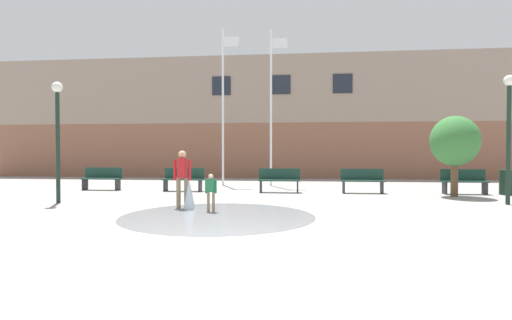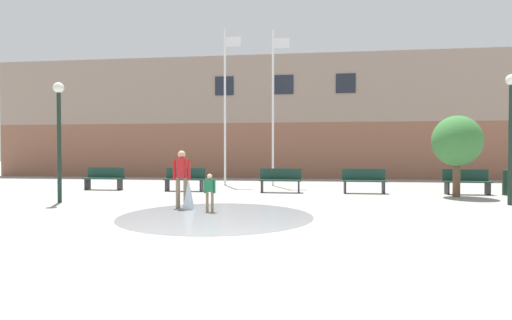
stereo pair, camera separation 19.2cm
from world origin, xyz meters
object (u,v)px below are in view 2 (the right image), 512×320
object	(u,v)px
park_bench_under_right_flagpole	(280,180)
trash_can	(511,183)
teen_by_trashcan	(182,174)
flagpole_right	(274,103)
child_in_fountain	(210,190)
lamp_post_left_lane	(59,124)
street_tree_near_building	(457,141)
park_bench_left_of_flagpoles	(104,178)
flagpole_left	(226,102)
park_bench_far_right	(467,181)
park_bench_center	(185,179)
lamp_post_right_lane	(511,119)
park_bench_near_trashcan	(364,180)

from	to	relation	value
park_bench_under_right_flagpole	trash_can	distance (m)	8.25
teen_by_trashcan	flagpole_right	world-z (taller)	flagpole_right
child_in_fountain	trash_can	world-z (taller)	child_in_fountain
teen_by_trashcan	flagpole_right	bearing A→B (deg)	-17.72
lamp_post_left_lane	trash_can	bearing A→B (deg)	14.90
child_in_fountain	street_tree_near_building	world-z (taller)	street_tree_near_building
park_bench_left_of_flagpoles	flagpole_right	xyz separation A→B (m)	(6.72, 2.78, 3.31)
flagpole_left	child_in_fountain	bearing A→B (deg)	-81.36
park_bench_left_of_flagpoles	teen_by_trashcan	bearing A→B (deg)	-44.75
park_bench_under_right_flagpole	flagpole_right	distance (m)	4.46
park_bench_under_right_flagpole	teen_by_trashcan	world-z (taller)	teen_by_trashcan
flagpole_right	lamp_post_left_lane	world-z (taller)	flagpole_right
park_bench_far_right	street_tree_near_building	xyz separation A→B (m)	(-0.67, -0.90, 1.43)
park_bench_center	lamp_post_right_lane	size ratio (longest dim) A/B	0.42
park_bench_left_of_flagpoles	park_bench_near_trashcan	xyz separation A→B (m)	(10.35, -0.10, 0.00)
park_bench_left_of_flagpoles	teen_by_trashcan	size ratio (longest dim) A/B	1.01
flagpole_right	lamp_post_left_lane	size ratio (longest dim) A/B	1.94
park_bench_near_trashcan	park_bench_far_right	world-z (taller)	same
park_bench_center	street_tree_near_building	size ratio (longest dim) A/B	0.57
park_bench_center	child_in_fountain	size ratio (longest dim) A/B	1.62
park_bench_center	park_bench_near_trashcan	world-z (taller)	same
park_bench_center	street_tree_near_building	xyz separation A→B (m)	(9.90, -0.85, 1.43)
park_bench_under_right_flagpole	trash_can	world-z (taller)	park_bench_under_right_flagpole
child_in_fountain	lamp_post_right_lane	xyz separation A→B (m)	(8.38, 2.35, 1.92)
park_bench_near_trashcan	park_bench_far_right	bearing A→B (deg)	0.76
lamp_post_left_lane	trash_can	world-z (taller)	lamp_post_left_lane
park_bench_under_right_flagpole	street_tree_near_building	distance (m)	6.32
park_bench_far_right	flagpole_left	distance (m)	10.48
park_bench_left_of_flagpoles	child_in_fountain	world-z (taller)	child_in_fountain
park_bench_left_of_flagpoles	street_tree_near_building	bearing A→B (deg)	-4.08
park_bench_near_trashcan	trash_can	xyz separation A→B (m)	(5.13, -0.05, -0.03)
lamp_post_right_lane	park_bench_center	bearing A→B (deg)	165.03
flagpole_left	lamp_post_left_lane	world-z (taller)	flagpole_left
teen_by_trashcan	lamp_post_left_lane	bearing A→B (deg)	77.13
park_bench_center	teen_by_trashcan	bearing A→B (deg)	-73.65
park_bench_center	park_bench_far_right	world-z (taller)	same
park_bench_far_right	lamp_post_right_lane	distance (m)	3.54
park_bench_near_trashcan	street_tree_near_building	bearing A→B (deg)	-15.96
park_bench_far_right	trash_can	size ratio (longest dim) A/B	1.78
park_bench_near_trashcan	park_bench_left_of_flagpoles	bearing A→B (deg)	179.46
park_bench_near_trashcan	flagpole_right	size ratio (longest dim) A/B	0.23
lamp_post_right_lane	street_tree_near_building	distance (m)	2.23
street_tree_near_building	trash_can	bearing A→B (deg)	20.63
trash_can	street_tree_near_building	world-z (taller)	street_tree_near_building
park_bench_far_right	trash_can	world-z (taller)	park_bench_far_right
park_bench_left_of_flagpoles	park_bench_under_right_flagpole	world-z (taller)	same
park_bench_near_trashcan	teen_by_trashcan	world-z (taller)	teen_by_trashcan
park_bench_under_right_flagpole	lamp_post_right_lane	world-z (taller)	lamp_post_right_lane
park_bench_under_right_flagpole	lamp_post_left_lane	size ratio (longest dim) A/B	0.44
park_bench_left_of_flagpoles	park_bench_under_right_flagpole	xyz separation A→B (m)	(7.22, -0.17, 0.00)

